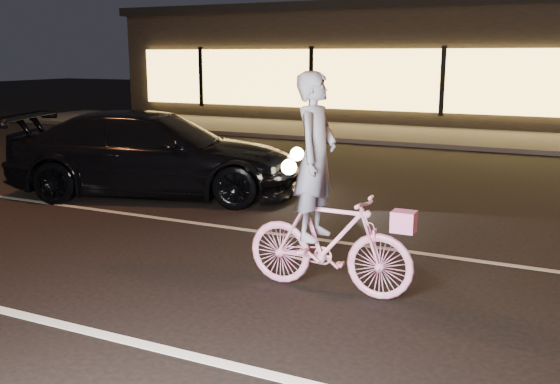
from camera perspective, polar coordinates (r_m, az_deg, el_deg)
The scene contains 7 objects.
ground at distance 7.13m, azimuth -10.25°, elevation -7.50°, with size 90.00×90.00×0.00m, color black.
lane_stripe_near at distance 6.07m, azimuth -18.68°, elevation -11.58°, with size 60.00×0.12×0.01m, color silver.
lane_stripe_far at distance 8.74m, azimuth -2.59°, elevation -3.54°, with size 60.00×0.10×0.01m, color gray.
sidewalk at distance 18.98m, azimuth 13.32°, elevation 4.99°, with size 30.00×4.00×0.12m, color #383533.
storefront at distance 24.70m, azimuth 16.63°, elevation 11.32°, with size 25.40×8.42×4.20m.
cyclist at distance 6.36m, azimuth 4.15°, elevation -2.23°, with size 1.79×0.62×2.25m.
sedan at distance 11.04m, azimuth -11.31°, elevation 3.44°, with size 5.41×3.53×1.46m.
Camera 1 is at (3.98, -5.40, 2.41)m, focal length 40.00 mm.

